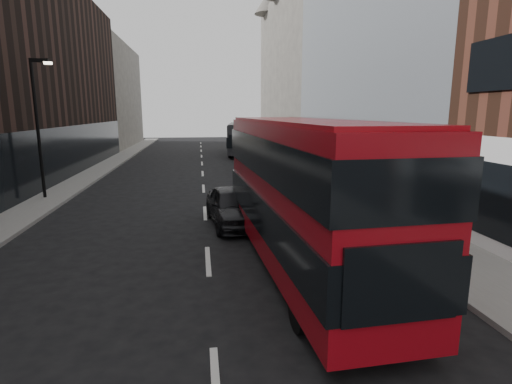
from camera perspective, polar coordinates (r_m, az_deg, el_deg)
name	(u,v)px	position (r m, az deg, el deg)	size (l,w,h in m)	color
sidewalk_right	(303,173)	(30.20, 6.77, 2.78)	(3.00, 80.00, 0.15)	slate
sidewalk_left	(87,177)	(30.25, -22.96, 1.96)	(2.00, 80.00, 0.15)	slate
building_modern_block	(386,24)	(27.96, 18.06, 21.87)	(5.03, 22.00, 20.00)	#989EA2
building_victorian	(296,68)	(49.50, 5.76, 17.26)	(6.50, 24.00, 21.00)	#605A54
building_left_mid	(50,80)	(35.80, -27.36, 14.07)	(5.00, 24.00, 14.00)	black
building_left_far	(111,97)	(57.04, -20.00, 12.68)	(5.00, 20.00, 13.00)	#605A54
street_lamp	(38,119)	(23.31, -28.65, 9.09)	(1.06, 0.22, 7.00)	black
red_bus	(302,188)	(11.54, 6.54, 0.58)	(3.13, 10.89, 4.35)	#9A0912
grey_bus	(240,138)	(43.50, -2.28, 7.73)	(3.64, 10.50, 3.33)	black
car_a	(233,206)	(16.36, -3.35, -1.99)	(1.84, 4.58, 1.56)	black
car_b	(250,164)	(30.35, -0.92, 4.01)	(1.40, 4.01, 1.32)	#96999E
car_c	(258,161)	(31.61, 0.29, 4.45)	(2.07, 5.09, 1.48)	black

